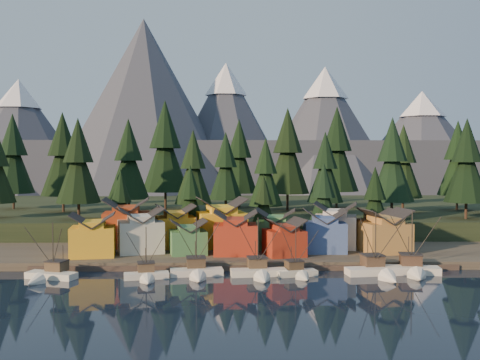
{
  "coord_description": "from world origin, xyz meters",
  "views": [
    {
      "loc": [
        -2.66,
        -83.57,
        20.3
      ],
      "look_at": [
        -0.64,
        30.0,
        16.33
      ],
      "focal_mm": 40.0,
      "sensor_mm": 36.0,
      "label": 1
    }
  ],
  "objects_px": {
    "boat_5": "(380,263)",
    "boat_1": "(147,268)",
    "house_front_0": "(93,234)",
    "house_back_1": "(176,225)",
    "boat_0": "(48,268)",
    "house_front_1": "(141,229)",
    "boat_6": "(414,261)",
    "boat_2": "(197,264)",
    "boat_4": "(298,265)",
    "boat_3": "(260,265)",
    "house_back_0": "(126,221)"
  },
  "relations": [
    {
      "from": "boat_5",
      "to": "boat_1",
      "type": "bearing_deg",
      "value": 175.27
    },
    {
      "from": "house_front_0",
      "to": "house_back_1",
      "type": "relative_size",
      "value": 0.98
    },
    {
      "from": "boat_0",
      "to": "house_front_1",
      "type": "xyz_separation_m",
      "value": [
        12.77,
        18.85,
        4.28
      ]
    },
    {
      "from": "boat_6",
      "to": "boat_2",
      "type": "bearing_deg",
      "value": -170.86
    },
    {
      "from": "boat_4",
      "to": "house_front_1",
      "type": "bearing_deg",
      "value": 136.87
    },
    {
      "from": "boat_2",
      "to": "house_front_0",
      "type": "distance_m",
      "value": 25.09
    },
    {
      "from": "boat_3",
      "to": "boat_2",
      "type": "bearing_deg",
      "value": 171.64
    },
    {
      "from": "house_front_0",
      "to": "house_front_1",
      "type": "height_order",
      "value": "house_front_1"
    },
    {
      "from": "boat_2",
      "to": "boat_6",
      "type": "distance_m",
      "value": 38.67
    },
    {
      "from": "boat_0",
      "to": "house_back_1",
      "type": "height_order",
      "value": "house_back_1"
    },
    {
      "from": "boat_4",
      "to": "house_front_1",
      "type": "distance_m",
      "value": 35.31
    },
    {
      "from": "boat_0",
      "to": "house_front_0",
      "type": "height_order",
      "value": "house_front_0"
    },
    {
      "from": "boat_2",
      "to": "house_back_0",
      "type": "bearing_deg",
      "value": 117.97
    },
    {
      "from": "boat_2",
      "to": "house_back_0",
      "type": "height_order",
      "value": "house_back_0"
    },
    {
      "from": "boat_3",
      "to": "boat_1",
      "type": "bearing_deg",
      "value": 179.04
    },
    {
      "from": "boat_1",
      "to": "house_back_1",
      "type": "height_order",
      "value": "house_back_1"
    },
    {
      "from": "house_front_0",
      "to": "house_back_1",
      "type": "height_order",
      "value": "house_back_1"
    },
    {
      "from": "boat_0",
      "to": "boat_1",
      "type": "bearing_deg",
      "value": 16.51
    },
    {
      "from": "boat_4",
      "to": "house_back_1",
      "type": "distance_m",
      "value": 34.1
    },
    {
      "from": "house_front_0",
      "to": "house_back_0",
      "type": "height_order",
      "value": "house_back_0"
    },
    {
      "from": "house_front_0",
      "to": "house_back_0",
      "type": "xyz_separation_m",
      "value": [
        4.39,
        11.61,
        1.13
      ]
    },
    {
      "from": "boat_2",
      "to": "boat_6",
      "type": "height_order",
      "value": "boat_6"
    },
    {
      "from": "boat_4",
      "to": "house_back_1",
      "type": "relative_size",
      "value": 0.99
    },
    {
      "from": "boat_3",
      "to": "house_back_1",
      "type": "height_order",
      "value": "house_back_1"
    },
    {
      "from": "boat_0",
      "to": "boat_2",
      "type": "height_order",
      "value": "boat_2"
    },
    {
      "from": "boat_1",
      "to": "boat_3",
      "type": "distance_m",
      "value": 19.58
    },
    {
      "from": "boat_2",
      "to": "house_back_1",
      "type": "bearing_deg",
      "value": 97.46
    },
    {
      "from": "boat_4",
      "to": "house_front_0",
      "type": "bearing_deg",
      "value": 148.09
    },
    {
      "from": "boat_3",
      "to": "boat_4",
      "type": "xyz_separation_m",
      "value": [
        6.83,
        0.05,
        -0.15
      ]
    },
    {
      "from": "boat_6",
      "to": "house_front_0",
      "type": "relative_size",
      "value": 1.31
    },
    {
      "from": "boat_4",
      "to": "boat_1",
      "type": "bearing_deg",
      "value": 170.13
    },
    {
      "from": "boat_6",
      "to": "boat_1",
      "type": "bearing_deg",
      "value": -168.44
    },
    {
      "from": "boat_5",
      "to": "house_front_1",
      "type": "relative_size",
      "value": 1.15
    },
    {
      "from": "boat_4",
      "to": "boat_5",
      "type": "height_order",
      "value": "boat_5"
    },
    {
      "from": "house_front_1",
      "to": "house_back_1",
      "type": "relative_size",
      "value": 1.1
    },
    {
      "from": "house_front_0",
      "to": "boat_1",
      "type": "bearing_deg",
      "value": -58.17
    },
    {
      "from": "boat_5",
      "to": "house_front_1",
      "type": "height_order",
      "value": "boat_5"
    },
    {
      "from": "boat_5",
      "to": "house_front_1",
      "type": "distance_m",
      "value": 48.27
    },
    {
      "from": "boat_5",
      "to": "house_front_0",
      "type": "bearing_deg",
      "value": 159.18
    },
    {
      "from": "boat_1",
      "to": "boat_4",
      "type": "bearing_deg",
      "value": -7.76
    },
    {
      "from": "boat_0",
      "to": "boat_3",
      "type": "height_order",
      "value": "boat_3"
    },
    {
      "from": "boat_6",
      "to": "house_front_0",
      "type": "xyz_separation_m",
      "value": [
        -60.08,
        11.73,
        3.43
      ]
    },
    {
      "from": "boat_2",
      "to": "boat_4",
      "type": "distance_m",
      "value": 17.84
    },
    {
      "from": "boat_1",
      "to": "house_back_0",
      "type": "bearing_deg",
      "value": 96.41
    },
    {
      "from": "boat_1",
      "to": "house_front_0",
      "type": "bearing_deg",
      "value": 119.78
    },
    {
      "from": "boat_0",
      "to": "house_front_1",
      "type": "height_order",
      "value": "house_front_1"
    },
    {
      "from": "boat_3",
      "to": "boat_4",
      "type": "height_order",
      "value": "boat_3"
    },
    {
      "from": "boat_3",
      "to": "boat_4",
      "type": "distance_m",
      "value": 6.83
    },
    {
      "from": "boat_0",
      "to": "house_front_0",
      "type": "bearing_deg",
      "value": 91.48
    },
    {
      "from": "house_front_1",
      "to": "house_back_0",
      "type": "relative_size",
      "value": 1.0
    }
  ]
}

